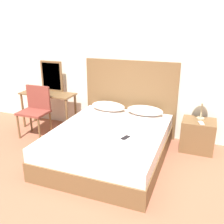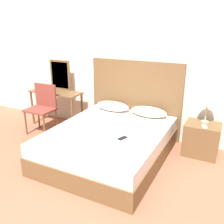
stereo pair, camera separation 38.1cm
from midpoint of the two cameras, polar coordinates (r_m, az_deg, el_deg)
ground_plane at (r=3.21m, az=-12.19°, el=-19.77°), size 16.00×16.00×0.00m
wall_back at (r=4.59m, az=2.19°, el=11.23°), size 10.00×0.06×2.70m
bed at (r=3.92m, az=-3.34°, el=-7.34°), size 1.66×2.04×0.48m
headboard at (r=4.66m, az=1.79°, el=3.17°), size 1.74×0.05×1.40m
pillow_left at (r=4.62m, az=-3.25°, el=1.30°), size 0.64×0.31×0.17m
pillow_right at (r=4.39m, az=5.09°, el=0.29°), size 0.64×0.31×0.17m
phone_on_bed at (r=3.54m, az=0.00°, el=-5.94°), size 0.11×0.16×0.01m
nightstand at (r=4.33m, az=16.62°, el=-5.17°), size 0.53×0.44×0.53m
table_lamp at (r=4.20m, az=17.70°, el=3.23°), size 0.27×0.27×0.46m
phone_on_nightstand at (r=4.12m, az=17.26°, el=-2.43°), size 0.11×0.16×0.01m
vanity_desk at (r=5.15m, az=-16.47°, el=2.76°), size 1.10×0.42×0.73m
vanity_mirror at (r=5.19m, az=-15.72°, el=7.86°), size 0.47×0.03×0.60m
chair at (r=4.87m, az=-19.20°, el=1.00°), size 0.52×0.41×0.94m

